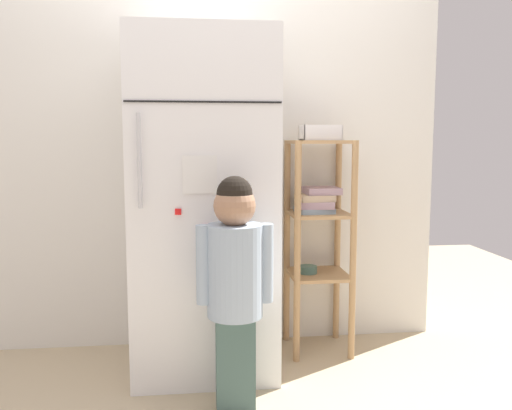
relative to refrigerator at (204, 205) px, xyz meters
The scene contains 6 objects.
ground_plane 0.87m from the refrigerator, 11.10° to the right, with size 6.00×6.00×0.00m, color tan.
kitchen_wall_back 0.45m from the refrigerator, 74.09° to the left, with size 2.57×0.03×2.22m, color silver.
refrigerator is the anchor object (origin of this frame).
child_standing 0.55m from the refrigerator, 75.77° to the right, with size 0.34×0.25×1.04m.
pantry_shelf_unit 0.67m from the refrigerator, 13.01° to the left, with size 0.34×0.35×1.19m.
fruit_bin 0.75m from the refrigerator, 11.02° to the left, with size 0.21×0.15×0.08m.
Camera 1 is at (-0.16, -2.75, 1.19)m, focal length 37.74 mm.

